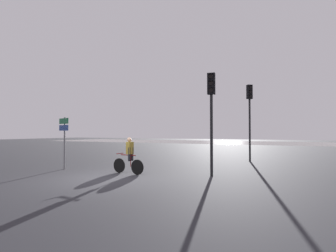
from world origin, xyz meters
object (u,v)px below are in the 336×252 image
cyclist (129,155)px  direction_sign_post (64,133)px  traffic_light_near_right (211,104)px  traffic_light_far_right (250,108)px

cyclist → direction_sign_post: bearing=98.7°
traffic_light_near_right → traffic_light_far_right: (0.65, 6.49, 0.33)m
traffic_light_far_right → cyclist: bearing=21.9°
direction_sign_post → cyclist: size_ratio=1.53×
cyclist → traffic_light_far_right: bearing=-22.3°
traffic_light_near_right → cyclist: traffic_light_near_right is taller
traffic_light_near_right → cyclist: 4.23m
traffic_light_near_right → traffic_light_far_right: 6.53m
direction_sign_post → cyclist: direction_sign_post is taller
direction_sign_post → cyclist: 3.94m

